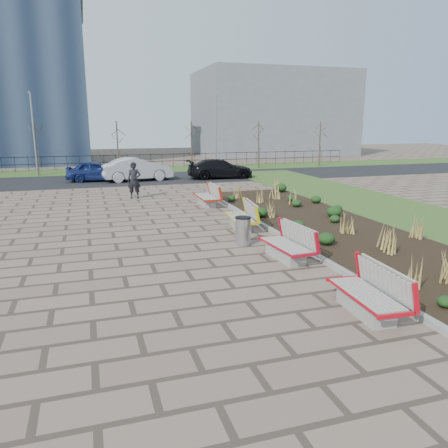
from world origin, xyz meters
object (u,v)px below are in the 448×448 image
object	(u,v)px
bench_b	(286,243)
pedestrian	(134,180)
car_blue	(97,171)
lamp_west	(34,135)
litter_bin	(243,231)
lamp_east	(216,134)
bench_a	(366,291)
bench_c	(240,216)
car_black	(220,169)
bench_d	(206,196)
car_silver	(137,169)

from	to	relation	value
bench_b	pedestrian	world-z (taller)	pedestrian
car_blue	lamp_west	distance (m)	6.57
litter_bin	lamp_west	xyz separation A→B (m)	(-8.33, 22.42, 2.58)
lamp_west	lamp_east	size ratio (longest dim) A/B	1.00
bench_a	bench_c	bearing A→B (deg)	93.67
car_black	lamp_east	distance (m)	6.05
bench_d	lamp_east	bearing A→B (deg)	72.34
litter_bin	car_blue	size ratio (longest dim) A/B	0.23
bench_b	litter_bin	world-z (taller)	bench_b
bench_d	lamp_west	bearing A→B (deg)	120.77
car_silver	bench_b	bearing A→B (deg)	179.63
car_silver	bench_c	bearing A→B (deg)	-178.73
bench_c	pedestrian	xyz separation A→B (m)	(-3.09, 8.06, 0.46)
lamp_east	car_silver	bearing A→B (deg)	-144.87
bench_d	lamp_east	distance (m)	16.34
car_silver	lamp_west	distance (m)	8.79
pedestrian	bench_c	bearing A→B (deg)	-54.15
litter_bin	bench_a	bearing A→B (deg)	-83.35
bench_b	lamp_west	size ratio (longest dim) A/B	0.35
bench_c	car_blue	world-z (taller)	car_blue
bench_c	lamp_east	world-z (taller)	lamp_east
litter_bin	lamp_east	distance (m)	23.27
bench_c	car_black	size ratio (longest dim) A/B	0.45
bench_c	car_silver	size ratio (longest dim) A/B	0.44
bench_a	lamp_west	bearing A→B (deg)	111.38
bench_c	litter_bin	xyz separation A→B (m)	(-0.67, -2.16, -0.04)
bench_c	bench_d	xyz separation A→B (m)	(0.00, 4.91, 0.00)
car_blue	bench_b	bearing A→B (deg)	-160.54
litter_bin	lamp_west	size ratio (longest dim) A/B	0.15
litter_bin	car_black	distance (m)	17.55
bench_b	car_blue	bearing A→B (deg)	99.47
bench_b	pedestrian	size ratio (longest dim) A/B	1.09
bench_a	bench_b	size ratio (longest dim) A/B	1.00
litter_bin	car_black	xyz separation A→B (m)	(4.37, 16.99, 0.24)
bench_a	lamp_west	distance (m)	29.69
bench_b	lamp_east	xyz separation A→B (m)	(5.00, 24.25, 2.54)
bench_c	lamp_east	distance (m)	21.02
bench_d	litter_bin	world-z (taller)	bench_d
lamp_east	bench_a	bearing A→B (deg)	-100.06
car_black	car_blue	bearing A→B (deg)	86.75
bench_c	bench_b	bearing A→B (deg)	-82.56
bench_c	lamp_west	distance (m)	22.32
bench_b	litter_bin	xyz separation A→B (m)	(-0.67, 1.83, -0.04)
litter_bin	bench_d	bearing A→B (deg)	84.58
bench_a	bench_d	distance (m)	12.83
litter_bin	car_silver	distance (m)	17.46
bench_a	pedestrian	world-z (taller)	pedestrian
bench_c	car_blue	distance (m)	16.50
bench_a	bench_b	bearing A→B (deg)	93.67
bench_b	lamp_west	bearing A→B (deg)	106.21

